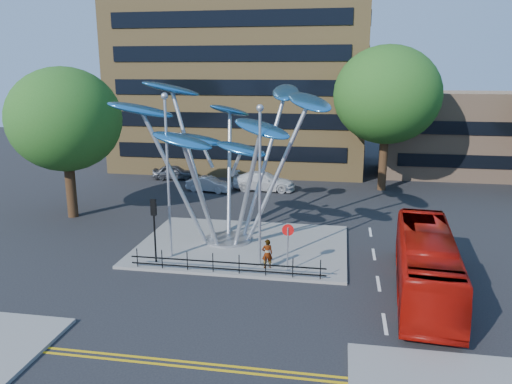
% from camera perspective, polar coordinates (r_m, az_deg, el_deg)
% --- Properties ---
extents(ground, '(120.00, 120.00, 0.00)m').
position_cam_1_polar(ground, '(23.77, -1.99, -11.27)').
color(ground, black).
rests_on(ground, ground).
extents(traffic_island, '(12.00, 9.00, 0.15)m').
position_cam_1_polar(traffic_island, '(29.36, -1.51, -6.10)').
color(traffic_island, slate).
rests_on(traffic_island, ground).
extents(double_yellow_near, '(40.00, 0.12, 0.01)m').
position_cam_1_polar(double_yellow_near, '(18.66, -5.96, -18.92)').
color(double_yellow_near, gold).
rests_on(double_yellow_near, ground).
extents(double_yellow_far, '(40.00, 0.12, 0.01)m').
position_cam_1_polar(double_yellow_far, '(18.42, -6.22, -19.41)').
color(double_yellow_far, gold).
rests_on(double_yellow_far, ground).
extents(brick_tower, '(25.00, 15.00, 30.00)m').
position_cam_1_polar(brick_tower, '(54.31, -1.41, 19.01)').
color(brick_tower, olive).
rests_on(brick_tower, ground).
extents(low_building_near, '(15.00, 8.00, 8.00)m').
position_cam_1_polar(low_building_near, '(52.70, 22.52, 6.14)').
color(low_building_near, '#A47D60').
rests_on(low_building_near, ground).
extents(tree_right, '(8.80, 8.80, 12.11)m').
position_cam_1_polar(tree_right, '(43.26, 14.75, 10.66)').
color(tree_right, black).
rests_on(tree_right, ground).
extents(tree_left, '(7.60, 7.60, 10.32)m').
position_cam_1_polar(tree_left, '(36.29, -21.02, 7.72)').
color(tree_left, black).
rests_on(tree_left, ground).
extents(leaf_sculpture, '(12.72, 9.54, 9.51)m').
position_cam_1_polar(leaf_sculpture, '(28.68, -3.44, 7.38)').
color(leaf_sculpture, '#9EA0A5').
rests_on(leaf_sculpture, traffic_island).
extents(street_lamp_left, '(0.36, 0.36, 8.80)m').
position_cam_1_polar(street_lamp_left, '(26.57, -10.09, 3.37)').
color(street_lamp_left, '#9EA0A5').
rests_on(street_lamp_left, traffic_island).
extents(street_lamp_right, '(0.36, 0.36, 8.30)m').
position_cam_1_polar(street_lamp_right, '(24.89, 0.45, 2.27)').
color(street_lamp_right, '#9EA0A5').
rests_on(street_lamp_right, traffic_island).
extents(traffic_light_island, '(0.28, 0.18, 3.42)m').
position_cam_1_polar(traffic_light_island, '(26.47, -11.59, -2.85)').
color(traffic_light_island, black).
rests_on(traffic_light_island, traffic_island).
extents(no_entry_sign_island, '(0.60, 0.10, 2.45)m').
position_cam_1_polar(no_entry_sign_island, '(25.10, 3.65, -5.42)').
color(no_entry_sign_island, '#9EA0A5').
rests_on(no_entry_sign_island, traffic_island).
extents(pedestrian_railing_front, '(10.00, 0.06, 1.00)m').
position_cam_1_polar(pedestrian_railing_front, '(25.27, -3.45, -8.35)').
color(pedestrian_railing_front, black).
rests_on(pedestrian_railing_front, traffic_island).
extents(red_bus, '(3.29, 10.54, 2.89)m').
position_cam_1_polar(red_bus, '(24.34, 18.86, -7.74)').
color(red_bus, '#A10E07').
rests_on(red_bus, ground).
extents(pedestrian, '(0.65, 0.53, 1.55)m').
position_cam_1_polar(pedestrian, '(25.69, 1.29, -7.06)').
color(pedestrian, gray).
rests_on(pedestrian, traffic_island).
extents(parked_car_left, '(4.22, 2.22, 1.37)m').
position_cam_1_polar(parked_car_left, '(47.63, -9.32, 2.25)').
color(parked_car_left, '#46484E').
rests_on(parked_car_left, ground).
extents(parked_car_mid, '(4.02, 1.95, 1.27)m').
position_cam_1_polar(parked_car_mid, '(42.44, -5.38, 0.89)').
color(parked_car_mid, '#A8AAB0').
rests_on(parked_car_mid, ground).
extents(parked_car_right, '(5.46, 2.41, 1.56)m').
position_cam_1_polar(parked_car_right, '(42.71, 0.90, 1.24)').
color(parked_car_right, silver).
rests_on(parked_car_right, ground).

